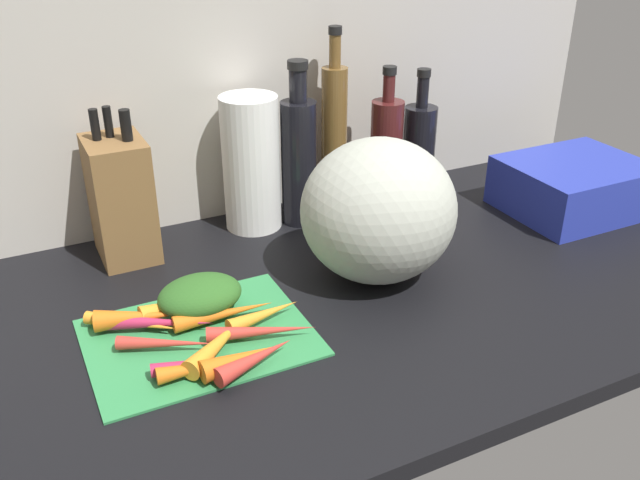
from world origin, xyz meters
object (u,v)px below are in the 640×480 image
at_px(carrot_1, 224,313).
at_px(winter_squash, 378,211).
at_px(paper_towel_roll, 251,164).
at_px(carrot_11, 157,322).
at_px(bottle_3, 419,149).
at_px(dish_rack, 574,186).
at_px(knife_block, 121,199).
at_px(carrot_10, 264,314).
at_px(bottle_1, 334,135).
at_px(carrot_7, 166,343).
at_px(carrot_8, 195,368).
at_px(carrot_4, 255,358).
at_px(carrot_6, 201,363).
at_px(carrot_3, 262,331).
at_px(carrot_0, 139,317).
at_px(bottle_2, 386,152).
at_px(bottle_0, 299,158).
at_px(carrot_2, 134,323).
at_px(carrot_9, 175,306).
at_px(cutting_board, 199,336).
at_px(carrot_5, 240,359).
at_px(carrot_12, 220,341).

relative_size(carrot_1, winter_squash, 0.60).
bearing_deg(paper_towel_roll, carrot_11, -133.10).
distance_m(bottle_3, dish_rack, 0.34).
bearing_deg(knife_block, carrot_10, -66.99).
bearing_deg(bottle_1, carrot_7, -141.86).
bearing_deg(carrot_1, carrot_11, 167.03).
bearing_deg(carrot_8, carrot_1, 53.58).
bearing_deg(carrot_1, carrot_4, -89.63).
distance_m(carrot_8, knife_block, 0.43).
distance_m(carrot_6, dish_rack, 0.91).
bearing_deg(carrot_3, carrot_0, 144.90).
height_order(bottle_2, dish_rack, bottle_2).
relative_size(carrot_1, bottle_0, 0.49).
bearing_deg(carrot_4, dish_rack, 15.14).
height_order(carrot_4, carrot_7, carrot_4).
bearing_deg(carrot_1, carrot_0, 161.12).
distance_m(paper_towel_roll, bottle_1, 0.20).
bearing_deg(bottle_3, carrot_8, -147.10).
bearing_deg(carrot_6, carrot_2, 114.03).
height_order(carrot_4, bottle_1, bottle_1).
distance_m(carrot_4, carrot_9, 0.20).
bearing_deg(bottle_1, carrot_4, -128.10).
distance_m(carrot_8, winter_squash, 0.42).
xyz_separation_m(carrot_11, knife_block, (0.02, 0.28, 0.09)).
bearing_deg(carrot_8, carrot_2, 108.58).
bearing_deg(cutting_board, carrot_8, -109.81).
relative_size(carrot_3, carrot_10, 1.32).
height_order(carrot_5, carrot_8, carrot_5).
relative_size(carrot_7, carrot_10, 1.16).
distance_m(carrot_6, bottle_1, 0.63).
relative_size(carrot_9, carrot_12, 0.72).
bearing_deg(winter_squash, carrot_5, -153.34).
xyz_separation_m(carrot_1, carrot_8, (-0.08, -0.11, -0.00)).
relative_size(carrot_11, bottle_2, 0.57).
bearing_deg(bottle_1, dish_rack, -28.76).
bearing_deg(carrot_6, carrot_5, -25.80).
xyz_separation_m(carrot_4, dish_rack, (0.81, 0.22, 0.03)).
bearing_deg(carrot_8, carrot_11, 97.95).
xyz_separation_m(carrot_6, carrot_7, (-0.03, 0.07, 0.00)).
bearing_deg(carrot_8, cutting_board, 70.19).
relative_size(carrot_0, dish_rack, 0.47).
xyz_separation_m(carrot_2, bottle_2, (0.60, 0.25, 0.10)).
bearing_deg(carrot_0, carrot_4, -54.20).
height_order(carrot_2, bottle_2, bottle_2).
bearing_deg(cutting_board, bottle_3, 27.86).
xyz_separation_m(carrot_1, carrot_3, (0.04, -0.07, -0.00)).
bearing_deg(bottle_0, knife_block, 178.60).
height_order(carrot_1, bottle_1, bottle_1).
height_order(carrot_7, carrot_8, carrot_8).
distance_m(cutting_board, carrot_9, 0.08).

